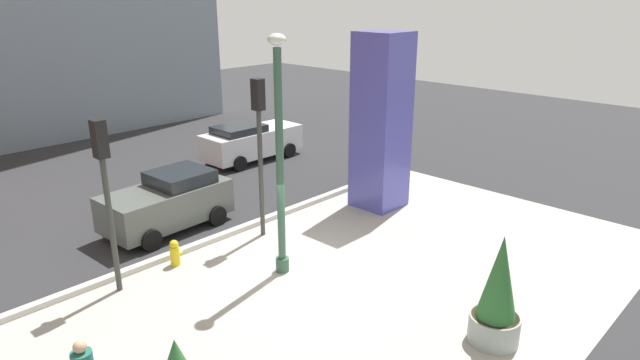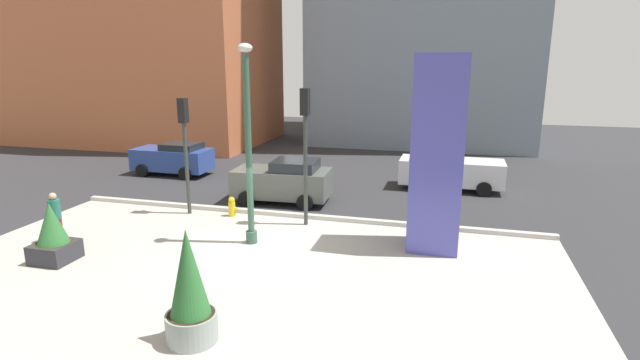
{
  "view_description": "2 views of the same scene",
  "coord_description": "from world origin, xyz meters",
  "views": [
    {
      "loc": [
        -9.46,
        -9.53,
        7.14
      ],
      "look_at": [
        1.16,
        0.55,
        2.08
      ],
      "focal_mm": 30.78,
      "sensor_mm": 36.0,
      "label": 1
    },
    {
      "loc": [
        5.34,
        -13.54,
        5.78
      ],
      "look_at": [
        1.69,
        0.13,
        2.27
      ],
      "focal_mm": 27.58,
      "sensor_mm": 36.0,
      "label": 2
    }
  ],
  "objects": [
    {
      "name": "plaza_pavement",
      "position": [
        0.0,
        -2.0,
        0.0
      ],
      "size": [
        18.0,
        10.0,
        0.02
      ],
      "primitive_type": "cube",
      "color": "#ADA89E",
      "rests_on": "ground_plane"
    },
    {
      "name": "ground_plane",
      "position": [
        0.0,
        4.0,
        0.0
      ],
      "size": [
        60.0,
        60.0,
        0.0
      ],
      "primitive_type": "plane",
      "color": "#2D2D30"
    },
    {
      "name": "potted_plant_near_left",
      "position": [
        0.37,
        -5.32,
        1.11
      ],
      "size": [
        1.08,
        1.08,
        2.49
      ],
      "color": "gray",
      "rests_on": "ground_plane"
    },
    {
      "name": "car_curb_west",
      "position": [
        -1.14,
        4.93,
        0.9
      ],
      "size": [
        3.98,
        2.22,
        1.79
      ],
      "color": "#565B56",
      "rests_on": "ground_plane"
    },
    {
      "name": "art_pillar_blue",
      "position": [
        5.01,
        1.38,
        2.97
      ],
      "size": [
        1.52,
        1.52,
        5.94
      ],
      "primitive_type": "cube",
      "color": "#4C4CAD",
      "rests_on": "ground_plane"
    },
    {
      "name": "traffic_light_corner",
      "position": [
        -4.12,
        2.52,
        2.97
      ],
      "size": [
        0.28,
        0.42,
        4.38
      ],
      "color": "#333833",
      "rests_on": "ground_plane"
    },
    {
      "name": "car_intersection",
      "position": [
        5.43,
        8.82,
        0.87
      ],
      "size": [
        4.56,
        2.02,
        1.67
      ],
      "color": "silver",
      "rests_on": "ground_plane"
    },
    {
      "name": "fire_hydrant",
      "position": [
        -2.41,
        2.64,
        0.37
      ],
      "size": [
        0.36,
        0.26,
        0.75
      ],
      "color": "gold",
      "rests_on": "ground_plane"
    },
    {
      "name": "curb_strip",
      "position": [
        0.0,
        3.12,
        0.08
      ],
      "size": [
        18.0,
        0.24,
        0.16
      ],
      "primitive_type": "cube",
      "color": "#B7B2A8",
      "rests_on": "ground_plane"
    },
    {
      "name": "pedestrian_by_curb",
      "position": [
        -6.63,
        -1.35,
        0.93
      ],
      "size": [
        0.43,
        0.43,
        1.67
      ],
      "color": "maroon",
      "rests_on": "ground_plane"
    },
    {
      "name": "lamp_post",
      "position": [
        -0.62,
        0.25,
        3.03
      ],
      "size": [
        0.44,
        0.44,
        6.21
      ],
      "color": "#335642",
      "rests_on": "ground_plane"
    },
    {
      "name": "car_far_lane",
      "position": [
        -8.17,
        8.15,
        0.85
      ],
      "size": [
        3.94,
        1.99,
        1.65
      ],
      "color": "#2D4793",
      "rests_on": "ground_plane"
    },
    {
      "name": "potted_plant_near_right",
      "position": [
        -5.6,
        -2.59,
        0.8
      ],
      "size": [
        1.09,
        1.09,
        1.78
      ],
      "color": "#2D2D33",
      "rests_on": "ground_plane"
    },
    {
      "name": "traffic_light_far_side",
      "position": [
        0.56,
        2.42,
        3.24
      ],
      "size": [
        0.28,
        0.42,
        4.81
      ],
      "color": "#333833",
      "rests_on": "ground_plane"
    }
  ]
}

